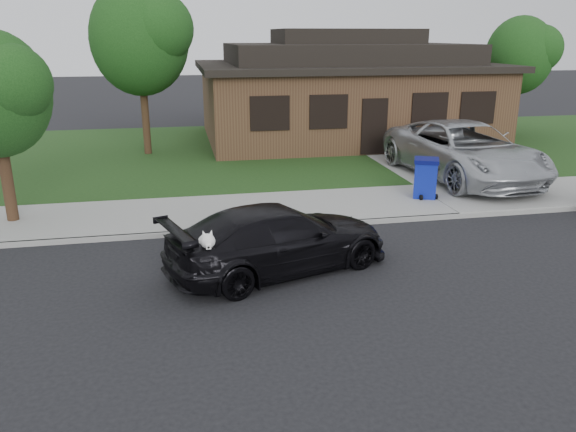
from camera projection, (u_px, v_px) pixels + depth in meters
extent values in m
plane|color=black|center=(365.00, 286.00, 10.64)|extent=(120.00, 120.00, 0.00)
cube|color=gray|center=(306.00, 207.00, 15.29)|extent=(60.00, 3.00, 0.12)
cube|color=gray|center=(320.00, 225.00, 13.89)|extent=(60.00, 0.12, 0.12)
cube|color=#193814|center=(262.00, 151.00, 22.75)|extent=(60.00, 13.00, 0.13)
cube|color=gray|center=(432.00, 160.00, 21.05)|extent=(4.50, 13.00, 0.14)
imported|color=black|center=(279.00, 239.00, 11.18)|extent=(4.97, 3.29, 1.34)
ellipsoid|color=white|center=(207.00, 242.00, 10.08)|extent=(0.34, 0.40, 0.30)
sphere|color=white|center=(208.00, 241.00, 9.83)|extent=(0.26, 0.26, 0.26)
cube|color=white|center=(208.00, 246.00, 9.73)|extent=(0.09, 0.12, 0.08)
sphere|color=black|center=(209.00, 247.00, 9.68)|extent=(0.04, 0.04, 0.04)
cone|color=white|center=(204.00, 233.00, 9.83)|extent=(0.11, 0.11, 0.14)
cone|color=white|center=(211.00, 233.00, 9.85)|extent=(0.11, 0.11, 0.14)
imported|color=#B2B5BA|center=(464.00, 151.00, 17.84)|extent=(3.50, 6.63, 1.78)
cube|color=#0D1D98|center=(425.00, 180.00, 15.91)|extent=(0.81, 0.81, 1.00)
cube|color=#070A52|center=(427.00, 161.00, 15.74)|extent=(0.88, 0.88, 0.11)
cylinder|color=black|center=(421.00, 197.00, 15.72)|extent=(0.11, 0.17, 0.16)
cylinder|color=black|center=(436.00, 197.00, 15.80)|extent=(0.11, 0.17, 0.16)
cube|color=#422B1C|center=(344.00, 104.00, 24.87)|extent=(12.00, 8.00, 3.00)
cube|color=black|center=(345.00, 66.00, 24.37)|extent=(12.60, 8.60, 0.25)
cube|color=black|center=(346.00, 53.00, 24.21)|extent=(10.00, 6.50, 0.80)
cube|color=black|center=(346.00, 36.00, 23.99)|extent=(6.00, 3.50, 0.60)
cube|color=black|center=(374.00, 127.00, 21.23)|extent=(1.00, 0.06, 2.10)
cube|color=black|center=(270.00, 113.00, 20.32)|extent=(1.30, 0.05, 1.10)
cube|color=black|center=(329.00, 112.00, 20.72)|extent=(1.30, 0.05, 1.10)
cube|color=black|center=(430.00, 109.00, 21.46)|extent=(1.30, 0.05, 1.10)
cube|color=black|center=(478.00, 108.00, 21.82)|extent=(1.30, 0.05, 1.10)
cylinder|color=#332114|center=(146.00, 122.00, 21.52)|extent=(0.28, 0.28, 2.48)
ellipsoid|color=#143811|center=(139.00, 39.00, 20.59)|extent=(3.60, 3.60, 4.14)
sphere|color=#26591E|center=(158.00, 28.00, 20.11)|extent=(2.52, 2.52, 2.52)
cylinder|color=#332114|center=(513.00, 112.00, 26.02)|extent=(0.28, 0.28, 2.03)
ellipsoid|color=#143811|center=(519.00, 55.00, 25.25)|extent=(3.00, 3.00, 3.45)
sphere|color=#26591E|center=(538.00, 49.00, 24.85)|extent=(2.10, 2.10, 2.10)
cylinder|color=#332114|center=(8.00, 185.00, 13.80)|extent=(0.28, 0.28, 1.80)
sphere|color=#26591E|center=(11.00, 84.00, 12.77)|extent=(1.82, 1.82, 1.82)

